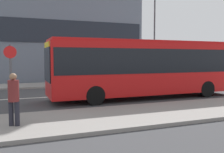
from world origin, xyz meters
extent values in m
plane|color=#3A3A3D|center=(0.00, 0.00, 0.00)|extent=(120.00, 120.00, 0.00)
cube|color=gray|center=(0.00, -6.25, 0.07)|extent=(44.00, 3.50, 0.13)
cube|color=gray|center=(0.00, 6.25, 0.07)|extent=(44.00, 3.50, 0.13)
cube|color=silver|center=(0.00, 0.00, 0.00)|extent=(41.80, 0.16, 0.01)
cube|color=#1E232D|center=(2.37, 9.47, 4.88)|extent=(14.33, 0.08, 2.20)
cube|color=red|center=(3.86, -2.26, 1.73)|extent=(11.11, 2.48, 2.83)
cube|color=black|center=(3.86, -2.26, 2.15)|extent=(10.88, 2.51, 1.30)
cube|color=red|center=(3.86, -2.26, 3.21)|extent=(10.94, 2.28, 0.14)
cube|color=black|center=(-1.71, -2.26, 1.98)|extent=(0.05, 2.18, 1.70)
cube|color=yellow|center=(-1.71, -2.26, 2.93)|extent=(0.04, 1.74, 0.32)
cylinder|color=black|center=(0.42, -3.39, 0.48)|extent=(0.96, 0.28, 0.96)
cylinder|color=black|center=(0.42, -1.13, 0.48)|extent=(0.96, 0.28, 0.96)
cylinder|color=black|center=(7.30, -3.39, 0.48)|extent=(0.96, 0.28, 0.96)
cylinder|color=black|center=(7.30, -1.13, 0.48)|extent=(0.96, 0.28, 0.96)
cube|color=#4C5156|center=(14.70, 3.28, 0.49)|extent=(4.14, 1.85, 0.68)
cube|color=#21262B|center=(14.57, 3.28, 1.11)|extent=(2.28, 1.63, 0.56)
cylinder|color=black|center=(15.98, 4.11, 0.30)|extent=(0.60, 0.18, 0.60)
cylinder|color=black|center=(13.41, 2.45, 0.30)|extent=(0.60, 0.18, 0.60)
cylinder|color=black|center=(13.41, 4.11, 0.30)|extent=(0.60, 0.18, 0.60)
cylinder|color=#23232D|center=(-3.37, -6.41, 0.52)|extent=(0.15, 0.15, 0.79)
cylinder|color=#23232D|center=(-3.19, -6.49, 0.52)|extent=(0.15, 0.15, 0.79)
cylinder|color=maroon|center=(-3.28, -6.45, 1.26)|extent=(0.34, 0.34, 0.69)
sphere|color=#936B4C|center=(-3.28, -6.45, 1.72)|extent=(0.22, 0.22, 0.22)
cylinder|color=#4C4C51|center=(-3.36, -5.32, 1.46)|extent=(0.09, 0.09, 2.66)
cylinder|color=red|center=(-3.36, -5.38, 2.52)|extent=(0.44, 0.03, 0.44)
cylinder|color=#4C4C51|center=(9.14, 5.66, 4.02)|extent=(0.14, 0.14, 7.78)
camera|label=1|loc=(-3.23, -14.96, 2.31)|focal=40.00mm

